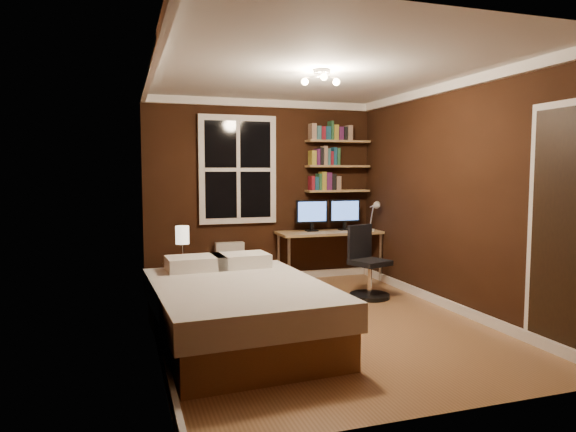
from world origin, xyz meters
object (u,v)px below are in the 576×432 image
object	(u,v)px
radiator	(230,263)
desk_lamp	(374,215)
bedside_lamp	(182,245)
desk	(330,236)
nightstand	(183,286)
bed	(238,311)
monitor_right	(345,215)
office_chair	(367,271)
monitor_left	(312,216)

from	to	relation	value
radiator	desk_lamp	distance (m)	2.11
bedside_lamp	desk	xyz separation A→B (m)	(2.12, 0.83, -0.07)
nightstand	desk_lamp	world-z (taller)	desk_lamp
bed	monitor_right	world-z (taller)	monitor_right
desk	monitor_right	world-z (taller)	monitor_right
bed	radiator	bearing A→B (deg)	76.99
desk	bed	bearing A→B (deg)	-129.39
bedside_lamp	radiator	xyz separation A→B (m)	(0.74, 1.01, -0.42)
bedside_lamp	office_chair	size ratio (longest dim) A/B	0.50
bedside_lamp	monitor_right	size ratio (longest dim) A/B	0.94
bedside_lamp	desk	distance (m)	2.27
bed	desk_lamp	size ratio (longest dim) A/B	4.73
bedside_lamp	office_chair	bearing A→B (deg)	-5.50
nightstand	bedside_lamp	distance (m)	0.46
radiator	desk	size ratio (longest dim) A/B	0.39
nightstand	bedside_lamp	world-z (taller)	bedside_lamp
desk_lamp	radiator	bearing A→B (deg)	169.80
nightstand	desk	world-z (taller)	desk
desk	monitor_right	xyz separation A→B (m)	(0.26, 0.07, 0.28)
bedside_lamp	office_chair	distance (m)	2.22
bed	desk	world-z (taller)	desk
radiator	monitor_right	distance (m)	1.76
desk_lamp	desk	bearing A→B (deg)	164.38
desk	office_chair	distance (m)	1.08
bed	radiator	size ratio (longest dim) A/B	3.63
desk	office_chair	size ratio (longest dim) A/B	1.67
radiator	desk	distance (m)	1.44
office_chair	radiator	bearing A→B (deg)	120.55
monitor_right	office_chair	bearing A→B (deg)	-100.04
bedside_lamp	desk_lamp	xyz separation A→B (m)	(2.72, 0.66, 0.21)
office_chair	monitor_left	bearing A→B (deg)	86.09
nightstand	office_chair	xyz separation A→B (m)	(2.18, -0.21, 0.08)
nightstand	monitor_left	xyz separation A→B (m)	(1.88, 0.90, 0.67)
nightstand	monitor_left	distance (m)	2.19
bedside_lamp	monitor_right	bearing A→B (deg)	20.72
bedside_lamp	desk	world-z (taller)	bedside_lamp
desk	office_chair	xyz separation A→B (m)	(0.06, -1.04, -0.31)
radiator	office_chair	world-z (taller)	office_chair
monitor_right	office_chair	size ratio (longest dim) A/B	0.53
bedside_lamp	desk_lamp	world-z (taller)	desk_lamp
desk	desk_lamp	distance (m)	0.68
bedside_lamp	radiator	bearing A→B (deg)	53.98
monitor_left	desk_lamp	xyz separation A→B (m)	(0.84, -0.24, 0.00)
radiator	desk	xyz separation A→B (m)	(1.38, -0.19, 0.35)
desk	monitor_left	size ratio (longest dim) A/B	3.17
radiator	desk_lamp	xyz separation A→B (m)	(1.98, -0.36, 0.63)
nightstand	desk_lamp	distance (m)	2.88
monitor_right	office_chair	world-z (taller)	monitor_right
radiator	monitor_right	bearing A→B (deg)	-4.01
monitor_left	monitor_right	size ratio (longest dim) A/B	1.00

